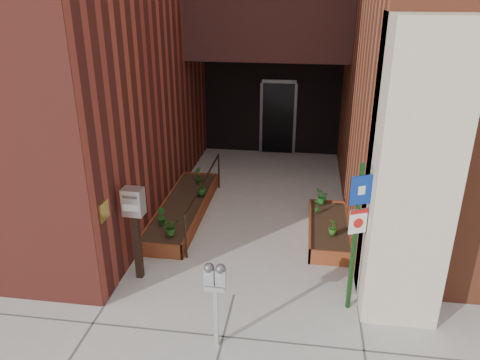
% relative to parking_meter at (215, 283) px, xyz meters
% --- Properties ---
extents(ground, '(80.00, 80.00, 0.00)m').
position_rel_parking_meter_xyz_m(ground, '(0.06, 1.16, -1.04)').
color(ground, '#9E9991').
rests_on(ground, ground).
extents(planter_left, '(0.90, 3.60, 0.30)m').
position_rel_parking_meter_xyz_m(planter_left, '(-1.49, 3.86, -0.90)').
color(planter_left, brown).
rests_on(planter_left, ground).
extents(planter_right, '(0.80, 2.20, 0.30)m').
position_rel_parking_meter_xyz_m(planter_right, '(1.66, 3.36, -0.90)').
color(planter_right, brown).
rests_on(planter_right, ground).
extents(handrail, '(0.04, 3.34, 0.90)m').
position_rel_parking_meter_xyz_m(handrail, '(-0.99, 3.81, -0.29)').
color(handrail, black).
rests_on(handrail, ground).
extents(parking_meter, '(0.30, 0.14, 1.34)m').
position_rel_parking_meter_xyz_m(parking_meter, '(0.00, 0.00, 0.00)').
color(parking_meter, '#B9B8BB').
rests_on(parking_meter, ground).
extents(sign_post, '(0.31, 0.16, 2.43)m').
position_rel_parking_meter_xyz_m(sign_post, '(1.91, 1.10, 0.46)').
color(sign_post, '#143714').
rests_on(sign_post, ground).
extents(payment_dropbox, '(0.34, 0.27, 1.68)m').
position_rel_parking_meter_xyz_m(payment_dropbox, '(-1.64, 1.45, 0.18)').
color(payment_dropbox, black).
rests_on(payment_dropbox, ground).
extents(shrub_left_a, '(0.42, 0.42, 0.34)m').
position_rel_parking_meter_xyz_m(shrub_left_a, '(-1.35, 2.46, -0.57)').
color(shrub_left_a, '#2A5F1B').
rests_on(shrub_left_a, planter_left).
extents(shrub_left_b, '(0.26, 0.26, 0.34)m').
position_rel_parking_meter_xyz_m(shrub_left_b, '(-1.67, 2.85, -0.57)').
color(shrub_left_b, '#1F5A19').
rests_on(shrub_left_b, planter_left).
extents(shrub_left_c, '(0.27, 0.27, 0.41)m').
position_rel_parking_meter_xyz_m(shrub_left_c, '(-1.19, 4.34, -0.53)').
color(shrub_left_c, '#1B4F16').
rests_on(shrub_left_c, planter_left).
extents(shrub_left_d, '(0.28, 0.28, 0.39)m').
position_rel_parking_meter_xyz_m(shrub_left_d, '(-1.41, 5.03, -0.54)').
color(shrub_left_d, '#1C5217').
rests_on(shrub_left_d, planter_left).
extents(shrub_right_a, '(0.18, 0.18, 0.30)m').
position_rel_parking_meter_xyz_m(shrub_right_a, '(1.71, 2.91, -0.58)').
color(shrub_right_a, '#285A19').
rests_on(shrub_right_a, planter_right).
extents(shrub_right_b, '(0.21, 0.21, 0.30)m').
position_rel_parking_meter_xyz_m(shrub_right_b, '(1.42, 3.81, -0.59)').
color(shrub_right_b, '#1D5F1B').
rests_on(shrub_right_b, planter_right).
extents(shrub_right_c, '(0.37, 0.37, 0.33)m').
position_rel_parking_meter_xyz_m(shrub_right_c, '(1.52, 4.26, -0.57)').
color(shrub_right_c, '#1C631F').
rests_on(shrub_right_c, planter_right).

